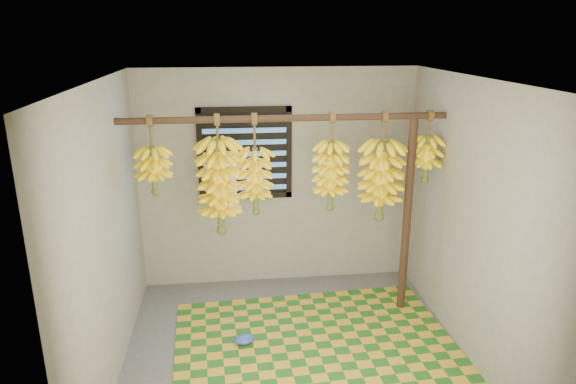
{
  "coord_description": "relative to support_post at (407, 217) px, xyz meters",
  "views": [
    {
      "loc": [
        -0.53,
        -3.87,
        2.75
      ],
      "look_at": [
        0.0,
        0.55,
        1.35
      ],
      "focal_mm": 32.0,
      "sensor_mm": 36.0,
      "label": 1
    }
  ],
  "objects": [
    {
      "name": "banana_bunch_f",
      "position": [
        0.15,
        0.0,
        0.59
      ],
      "size": [
        0.31,
        0.31,
        0.69
      ],
      "color": "brown",
      "rests_on": "hanging_pole"
    },
    {
      "name": "window",
      "position": [
        -1.55,
        0.78,
        0.5
      ],
      "size": [
        1.0,
        0.04,
        1.0
      ],
      "color": "black",
      "rests_on": "wall_back"
    },
    {
      "name": "support_post",
      "position": [
        0.0,
        0.0,
        0.0
      ],
      "size": [
        0.08,
        0.08,
        2.0
      ],
      "primitive_type": "cylinder",
      "color": "#402A1D",
      "rests_on": "floor"
    },
    {
      "name": "wall_left",
      "position": [
        -2.71,
        -0.7,
        0.2
      ],
      "size": [
        0.01,
        3.0,
        2.4
      ],
      "primitive_type": "cube",
      "color": "gray",
      "rests_on": "floor"
    },
    {
      "name": "wall_back",
      "position": [
        -1.2,
        0.8,
        0.2
      ],
      "size": [
        3.0,
        0.01,
        2.4
      ],
      "primitive_type": "cube",
      "color": "gray",
      "rests_on": "floor"
    },
    {
      "name": "banana_bunch_c",
      "position": [
        -1.49,
        0.0,
        0.42
      ],
      "size": [
        0.33,
        0.33,
        0.95
      ],
      "color": "brown",
      "rests_on": "hanging_pole"
    },
    {
      "name": "banana_bunch_a",
      "position": [
        -2.4,
        0.0,
        0.55
      ],
      "size": [
        0.32,
        0.32,
        0.72
      ],
      "color": "brown",
      "rests_on": "hanging_pole"
    },
    {
      "name": "ceiling",
      "position": [
        -1.2,
        -0.7,
        1.4
      ],
      "size": [
        3.0,
        3.0,
        0.01
      ],
      "primitive_type": "cube",
      "color": "silver",
      "rests_on": "wall_back"
    },
    {
      "name": "floor",
      "position": [
        -1.2,
        -0.7,
        -1.0
      ],
      "size": [
        3.0,
        3.0,
        0.01
      ],
      "primitive_type": "cube",
      "color": "#525252",
      "rests_on": "ground"
    },
    {
      "name": "banana_bunch_e",
      "position": [
        -0.29,
        0.0,
        0.38
      ],
      "size": [
        0.42,
        0.42,
        1.05
      ],
      "color": "brown",
      "rests_on": "hanging_pole"
    },
    {
      "name": "banana_bunch_b",
      "position": [
        -1.82,
        0.0,
        0.38
      ],
      "size": [
        0.4,
        0.4,
        1.12
      ],
      "color": "brown",
      "rests_on": "hanging_pole"
    },
    {
      "name": "plastic_bag",
      "position": [
        -1.64,
        -0.47,
        -0.95
      ],
      "size": [
        0.22,
        0.19,
        0.08
      ],
      "primitive_type": "ellipsoid",
      "rotation": [
        0.0,
        0.0,
        0.28
      ],
      "color": "#3247BB",
      "rests_on": "woven_mat"
    },
    {
      "name": "hanging_pole",
      "position": [
        -1.2,
        0.0,
        1.0
      ],
      "size": [
        3.0,
        0.06,
        0.06
      ],
      "primitive_type": "cylinder",
      "rotation": [
        0.0,
        1.57,
        0.0
      ],
      "color": "#402A1D",
      "rests_on": "wall_left"
    },
    {
      "name": "wall_right",
      "position": [
        0.3,
        -0.7,
        0.2
      ],
      "size": [
        0.01,
        3.0,
        2.4
      ],
      "primitive_type": "cube",
      "color": "gray",
      "rests_on": "floor"
    },
    {
      "name": "banana_bunch_d",
      "position": [
        -0.78,
        0.0,
        0.45
      ],
      "size": [
        0.33,
        0.33,
        0.94
      ],
      "color": "brown",
      "rests_on": "hanging_pole"
    },
    {
      "name": "woven_mat",
      "position": [
        -0.99,
        -0.65,
        -0.99
      ],
      "size": [
        2.64,
        2.16,
        0.01
      ],
      "primitive_type": "cube",
      "rotation": [
        0.0,
        0.0,
        0.05
      ],
      "color": "#225F1C",
      "rests_on": "floor"
    }
  ]
}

